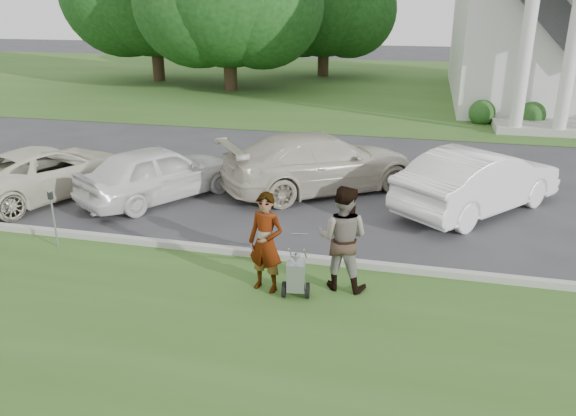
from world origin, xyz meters
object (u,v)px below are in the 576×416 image
at_px(person_right, 342,239).
at_px(car_a, 49,171).
at_px(tree_back, 324,4).
at_px(parking_meter_near, 53,212).
at_px(person_left, 266,243).
at_px(car_b, 159,173).
at_px(car_c, 321,162).
at_px(car_d, 479,180).
at_px(striping_cart, 296,277).

bearing_deg(person_right, car_a, -15.43).
relative_size(tree_back, parking_meter_near, 7.57).
bearing_deg(person_left, tree_back, 112.75).
distance_m(car_b, car_c, 4.35).
distance_m(person_left, car_b, 5.81).
bearing_deg(car_d, tree_back, -32.33).
xyz_separation_m(person_left, parking_meter_near, (-4.81, 0.73, -0.11)).
bearing_deg(parking_meter_near, person_right, -3.09).
relative_size(person_left, car_d, 0.38).
bearing_deg(car_b, tree_back, -56.91).
bearing_deg(car_d, person_left, 91.77).
bearing_deg(person_right, car_b, -28.44).
distance_m(person_left, car_c, 5.87).
height_order(tree_back, person_left, tree_back).
height_order(tree_back, parking_meter_near, tree_back).
height_order(person_right, car_a, person_right).
bearing_deg(parking_meter_near, car_b, 77.85).
bearing_deg(striping_cart, car_b, 129.18).
xyz_separation_m(parking_meter_near, car_a, (-2.27, 3.01, -0.14)).
bearing_deg(car_c, car_a, 70.47).
bearing_deg(striping_cart, person_right, 28.37).
relative_size(tree_back, car_a, 2.02).
xyz_separation_m(person_right, car_b, (-5.38, 3.73, -0.24)).
distance_m(parking_meter_near, car_d, 9.85).
xyz_separation_m(striping_cart, person_left, (-0.58, 0.14, 0.53)).
bearing_deg(car_c, tree_back, -26.28).
bearing_deg(car_d, car_b, 46.66).
height_order(person_left, person_right, person_right).
relative_size(person_left, car_c, 0.33).
height_order(striping_cart, car_c, car_c).
distance_m(person_right, car_c, 5.65).
bearing_deg(person_right, striping_cart, 42.99).
distance_m(car_a, car_b, 3.03).
bearing_deg(car_b, car_c, -124.40).
distance_m(person_right, parking_meter_near, 6.13).
distance_m(person_left, car_d, 6.53).
bearing_deg(person_right, car_d, -112.84).
xyz_separation_m(person_left, person_right, (1.30, 0.40, 0.05)).
bearing_deg(tree_back, car_d, -71.50).
distance_m(parking_meter_near, car_b, 3.48).
height_order(person_right, car_b, person_right).
relative_size(parking_meter_near, car_d, 0.27).
distance_m(striping_cart, car_d, 6.33).
relative_size(car_b, car_d, 0.89).
distance_m(tree_back, parking_meter_near, 30.24).
bearing_deg(parking_meter_near, car_c, 47.45).
height_order(person_left, car_a, person_left).
height_order(parking_meter_near, car_b, car_b).
xyz_separation_m(car_a, car_b, (3.00, 0.39, 0.06)).
bearing_deg(car_d, car_c, 29.67).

